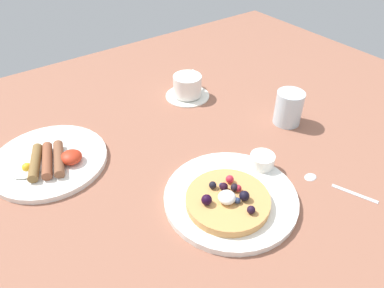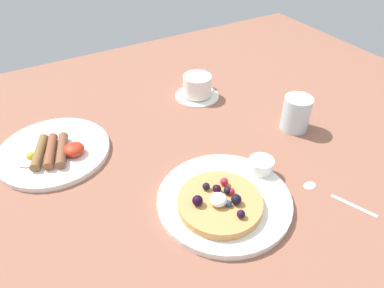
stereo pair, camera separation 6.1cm
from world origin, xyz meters
The scene contains 10 objects.
ground_plane centered at (0.00, 0.00, -1.50)cm, with size 174.67×132.54×3.00cm, color #945E49.
pancake_plate centered at (4.66, -13.08, 0.68)cm, with size 25.95×25.95×1.37cm, color white.
pancake_with_berries centered at (2.71, -14.38, 2.42)cm, with size 15.86×15.86×3.64cm.
syrup_ramekin centered at (15.60, -10.29, 2.76)cm, with size 5.21×5.21×2.71cm.
breakfast_plate centered at (-20.17, 18.68, 0.62)cm, with size 24.85×24.85×1.24cm, color white.
fried_breakfast centered at (-20.38, 16.36, 2.24)cm, with size 14.16×12.39×2.70cm.
coffee_saucer centered at (20.64, 23.87, 0.33)cm, with size 12.23×12.23×0.67cm, color white.
coffee_cup centered at (20.77, 23.97, 3.59)cm, with size 9.57×8.47×5.63cm.
teaspoon centered at (23.66, -21.09, 0.25)cm, with size 6.70×13.72×0.60cm.
water_glass centered at (33.56, -1.08, 4.24)cm, with size 6.77×6.77×8.48cm, color silver.
Camera 1 is at (-29.72, -47.67, 52.24)cm, focal length 33.61 mm.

